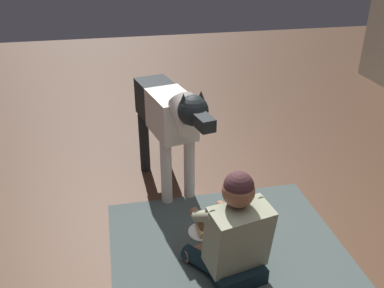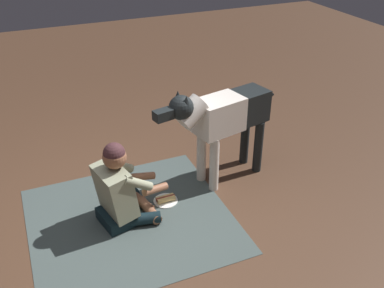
# 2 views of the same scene
# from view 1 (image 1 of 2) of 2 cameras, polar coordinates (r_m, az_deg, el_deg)

# --- Properties ---
(ground_plane) EXTENTS (14.37, 14.37, 0.00)m
(ground_plane) POSITION_cam_1_polar(r_m,az_deg,el_deg) (3.15, 7.27, -16.04)
(ground_plane) COLOR #4C3222
(area_rug) EXTENTS (1.82, 1.73, 0.01)m
(area_rug) POSITION_cam_1_polar(r_m,az_deg,el_deg) (3.14, 5.76, -15.98)
(area_rug) COLOR #404D4A
(area_rug) RESTS_ON ground
(person_sitting_on_floor) EXTENTS (0.68, 0.57, 0.83)m
(person_sitting_on_floor) POSITION_cam_1_polar(r_m,az_deg,el_deg) (2.87, 5.70, -12.03)
(person_sitting_on_floor) COLOR black
(person_sitting_on_floor) RESTS_ON ground
(large_dog) EXTENTS (1.43, 0.48, 1.11)m
(large_dog) POSITION_cam_1_polar(r_m,az_deg,el_deg) (3.57, -3.10, 3.76)
(large_dog) COLOR silver
(large_dog) RESTS_ON ground
(hot_dog_on_plate) EXTENTS (0.24, 0.24, 0.06)m
(hot_dog_on_plate) POSITION_cam_1_polar(r_m,az_deg,el_deg) (3.39, 1.53, -11.56)
(hot_dog_on_plate) COLOR white
(hot_dog_on_plate) RESTS_ON ground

